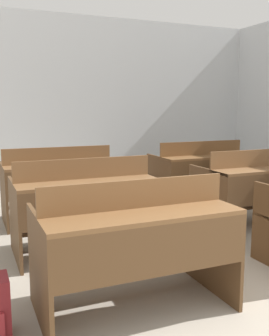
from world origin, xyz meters
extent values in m
cube|color=silver|center=(0.00, 5.67, 1.48)|extent=(6.56, 0.06, 2.97)
cube|color=brown|center=(-1.61, 1.28, 0.36)|extent=(0.03, 0.77, 0.73)
cube|color=brown|center=(-0.32, 1.28, 0.36)|extent=(0.03, 0.77, 0.73)
cube|color=brown|center=(-0.97, 1.06, 0.71)|extent=(1.32, 0.34, 0.03)
cube|color=brown|center=(-0.97, 0.91, 0.54)|extent=(1.27, 0.02, 0.33)
cube|color=brown|center=(-0.97, 1.22, 0.83)|extent=(1.32, 0.02, 0.19)
cube|color=brown|center=(-0.97, 1.51, 0.43)|extent=(1.32, 0.31, 0.03)
cube|color=brown|center=(-0.97, 1.51, 0.15)|extent=(1.27, 0.04, 0.04)
cube|color=brown|center=(-1.63, 2.49, 0.36)|extent=(0.03, 0.77, 0.73)
cube|color=brown|center=(-0.34, 2.49, 0.36)|extent=(0.03, 0.77, 0.73)
cube|color=brown|center=(-0.98, 2.27, 0.71)|extent=(1.32, 0.34, 0.03)
cube|color=brown|center=(-0.98, 2.11, 0.54)|extent=(1.27, 0.02, 0.33)
cube|color=brown|center=(-0.98, 2.43, 0.83)|extent=(1.32, 0.02, 0.19)
cube|color=brown|center=(-0.98, 2.71, 0.43)|extent=(1.32, 0.31, 0.03)
cube|color=brown|center=(-0.98, 2.71, 0.15)|extent=(1.27, 0.04, 0.04)
cube|color=brown|center=(0.44, 2.47, 0.36)|extent=(0.03, 0.77, 0.73)
cube|color=brown|center=(1.08, 2.26, 0.71)|extent=(1.32, 0.34, 0.03)
cube|color=brown|center=(1.08, 2.41, 0.83)|extent=(1.32, 0.02, 0.19)
cube|color=brown|center=(1.08, 2.70, 0.43)|extent=(1.32, 0.31, 0.03)
cube|color=brown|center=(1.08, 2.70, 0.15)|extent=(1.27, 0.04, 0.04)
cube|color=brown|center=(-1.63, 3.65, 0.36)|extent=(0.03, 0.77, 0.73)
cube|color=brown|center=(-0.33, 3.65, 0.36)|extent=(0.03, 0.77, 0.73)
cube|color=brown|center=(-0.98, 3.44, 0.71)|extent=(1.32, 0.34, 0.03)
cube|color=brown|center=(-0.98, 3.28, 0.54)|extent=(1.27, 0.02, 0.33)
cube|color=brown|center=(-0.98, 3.60, 0.83)|extent=(1.32, 0.02, 0.19)
cube|color=brown|center=(-0.98, 3.88, 0.43)|extent=(1.32, 0.31, 0.03)
cube|color=brown|center=(-0.98, 3.88, 0.15)|extent=(1.27, 0.04, 0.04)
cube|color=#53371E|center=(0.43, 3.67, 0.36)|extent=(0.03, 0.77, 0.73)
cube|color=#53371E|center=(1.73, 3.67, 0.36)|extent=(0.03, 0.77, 0.73)
cube|color=brown|center=(1.08, 3.46, 0.71)|extent=(1.32, 0.34, 0.03)
cube|color=#53371E|center=(1.08, 3.30, 0.54)|extent=(1.27, 0.02, 0.33)
cube|color=brown|center=(1.08, 3.61, 0.83)|extent=(1.32, 0.02, 0.19)
cube|color=brown|center=(1.08, 3.90, 0.43)|extent=(1.32, 0.31, 0.03)
cube|color=#53371E|center=(1.08, 3.90, 0.15)|extent=(1.27, 0.04, 0.04)
camera|label=1|loc=(-1.98, -1.14, 1.40)|focal=42.00mm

